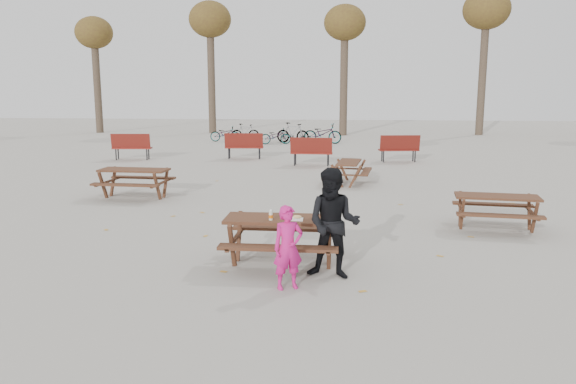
# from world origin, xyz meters

# --- Properties ---
(ground) EXTENTS (80.00, 80.00, 0.00)m
(ground) POSITION_xyz_m (0.00, 0.00, 0.00)
(ground) COLOR gray
(ground) RESTS_ON ground
(main_picnic_table) EXTENTS (1.80, 1.45, 0.78)m
(main_picnic_table) POSITION_xyz_m (0.00, 0.00, 0.59)
(main_picnic_table) COLOR #3B1F15
(main_picnic_table) RESTS_ON ground
(food_tray) EXTENTS (0.18, 0.11, 0.03)m
(food_tray) POSITION_xyz_m (0.25, -0.17, 0.79)
(food_tray) COLOR white
(food_tray) RESTS_ON main_picnic_table
(bread_roll) EXTENTS (0.14, 0.06, 0.05)m
(bread_roll) POSITION_xyz_m (0.25, -0.17, 0.83)
(bread_roll) COLOR tan
(bread_roll) RESTS_ON food_tray
(soda_bottle) EXTENTS (0.07, 0.07, 0.17)m
(soda_bottle) POSITION_xyz_m (-0.15, -0.18, 0.85)
(soda_bottle) COLOR silver
(soda_bottle) RESTS_ON main_picnic_table
(child) EXTENTS (0.52, 0.44, 1.20)m
(child) POSITION_xyz_m (0.20, -1.06, 0.60)
(child) COLOR #D01A78
(child) RESTS_ON ground
(adult) EXTENTS (0.90, 0.75, 1.65)m
(adult) POSITION_xyz_m (0.82, -0.53, 0.83)
(adult) COLOR black
(adult) RESTS_ON ground
(picnic_table_east) EXTENTS (1.75, 1.47, 0.69)m
(picnic_table_east) POSITION_xyz_m (4.01, 2.65, 0.35)
(picnic_table_east) COLOR #3B1F15
(picnic_table_east) RESTS_ON ground
(picnic_table_north) EXTENTS (1.80, 1.49, 0.75)m
(picnic_table_north) POSITION_xyz_m (-4.34, 5.13, 0.37)
(picnic_table_north) COLOR #3B1F15
(picnic_table_north) RESTS_ON ground
(picnic_table_far) EXTENTS (1.42, 1.67, 0.66)m
(picnic_table_far) POSITION_xyz_m (1.15, 7.76, 0.33)
(picnic_table_far) COLOR #3B1F15
(picnic_table_far) RESTS_ON ground
(park_bench_row) EXTENTS (11.90, 2.25, 1.03)m
(park_bench_row) POSITION_xyz_m (-1.79, 12.55, 0.52)
(park_bench_row) COLOR maroon
(park_bench_row) RESTS_ON ground
(bicycle_row) EXTENTS (6.85, 2.53, 1.03)m
(bicycle_row) POSITION_xyz_m (-2.12, 19.73, 0.46)
(bicycle_row) COLOR black
(bicycle_row) RESTS_ON ground
(tree_row) EXTENTS (32.17, 3.52, 8.26)m
(tree_row) POSITION_xyz_m (0.90, 25.15, 6.19)
(tree_row) COLOR #382B21
(tree_row) RESTS_ON ground
(fallen_leaves) EXTENTS (11.00, 11.00, 0.01)m
(fallen_leaves) POSITION_xyz_m (0.50, 2.50, 0.00)
(fallen_leaves) COLOR gold
(fallen_leaves) RESTS_ON ground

